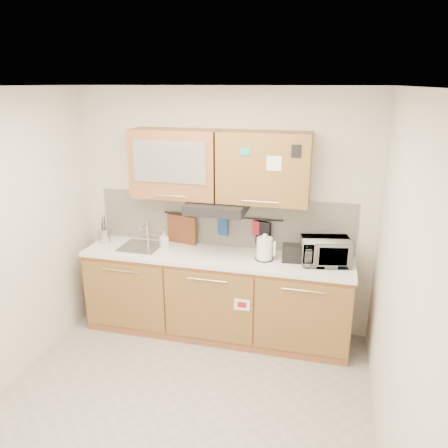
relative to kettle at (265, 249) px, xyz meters
The scene contains 20 objects.
floor 1.65m from the kettle, 113.35° to the right, with size 3.20×3.20×0.00m, color #9E9993.
ceiling 2.03m from the kettle, 113.35° to the right, with size 3.20×3.20×0.00m, color white.
wall_back 0.66m from the kettle, 148.21° to the left, with size 3.20×3.20×0.00m, color silver.
wall_right 1.63m from the kettle, 47.37° to the right, with size 3.00×3.00×0.00m, color silver.
base_cabinet 0.81m from the kettle, behind, with size 2.80×0.64×0.88m.
countertop 0.53m from the kettle, behind, with size 2.82×0.62×0.04m, color white.
backsplash 0.62m from the kettle, 149.20° to the left, with size 2.80×0.02×0.56m, color silver.
upper_cabinets 0.96m from the kettle, 164.86° to the left, with size 1.82×0.37×0.70m.
range_hood 0.65m from the kettle, behind, with size 0.60×0.46×0.10m, color black.
sink 1.36m from the kettle, behind, with size 0.42×0.40×0.26m.
utensil_rail 0.62m from the kettle, 152.44° to the left, with size 0.02×0.02×1.30m, color black.
utensil_crock 1.81m from the kettle, behind, with size 0.13×0.13×0.32m.
kettle is the anchor object (origin of this frame).
toaster 0.29m from the kettle, ahead, with size 0.24×0.16×0.18m.
microwave 0.60m from the kettle, ahead, with size 0.47×0.32×0.26m, color #999999.
soap_bottle 1.12m from the kettle, behind, with size 0.08×0.08×0.18m, color #999999.
cutting_board 1.00m from the kettle, 165.43° to the left, with size 0.35×0.03×0.44m, color brown.
oven_mitt 0.57m from the kettle, 153.10° to the left, with size 0.11×0.03×0.19m, color #1F4691.
dark_pouch 0.27m from the kettle, 102.81° to the left, with size 0.16×0.05×0.25m, color black.
pot_holder 0.31m from the kettle, 114.51° to the left, with size 0.12×0.02×0.15m, color #B31729.
Camera 1 is at (1.12, -2.88, 2.62)m, focal length 35.00 mm.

